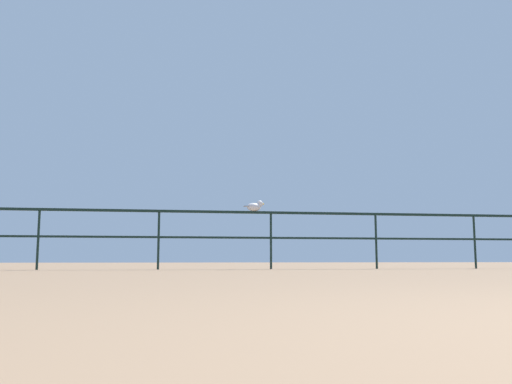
{
  "coord_description": "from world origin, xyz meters",
  "views": [
    {
      "loc": [
        -1.95,
        -0.47,
        0.19
      ],
      "look_at": [
        -0.38,
        9.2,
        1.43
      ],
      "focal_mm": 37.28,
      "sensor_mm": 36.0,
      "label": 1
    }
  ],
  "objects": [
    {
      "name": "seagull_on_rail",
      "position": [
        -0.31,
        9.71,
        1.22
      ],
      "size": [
        0.45,
        0.26,
        0.22
      ],
      "color": "silver",
      "rests_on": "pier_railing"
    },
    {
      "name": "pier_railing",
      "position": [
        -0.0,
        9.7,
        0.83
      ],
      "size": [
        25.86,
        0.05,
        1.12
      ],
      "color": "black",
      "rests_on": "ground_plane"
    }
  ]
}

